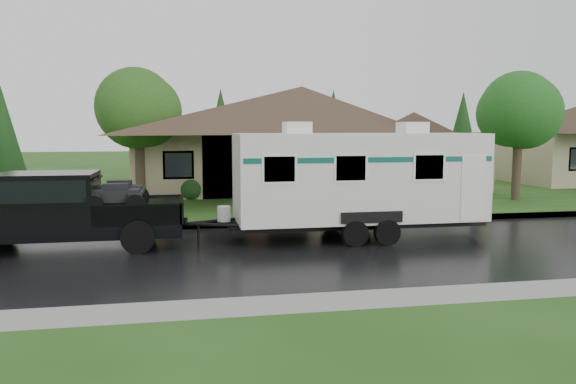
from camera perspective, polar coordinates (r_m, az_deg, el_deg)
The scene contains 10 objects.
ground at distance 18.04m, azimuth 4.47°, elevation -4.47°, with size 140.00×140.00×0.00m, color #235019.
road at distance 16.15m, azimuth 6.33°, elevation -5.76°, with size 140.00×8.00×0.01m, color black.
curb at distance 20.17m, azimuth 2.81°, elevation -3.07°, with size 140.00×0.50×0.15m, color gray.
lawn at distance 32.60m, azimuth -2.40°, elevation 0.59°, with size 140.00×26.00×0.15m, color #235019.
house_main at distance 31.70m, azimuth 2.01°, elevation 6.80°, with size 19.44×10.80×6.90m.
tree_left_green at distance 26.18m, azimuth -14.94°, elevation 8.28°, with size 3.65×3.65×6.04m.
tree_right_green at distance 27.76m, azimuth 22.44°, elevation 7.59°, with size 3.52×3.52×5.83m.
shrub_row at distance 27.35m, azimuth 3.46°, elevation 0.66°, with size 13.60×1.00×1.00m.
pickup_truck at distance 17.20m, azimuth -22.10°, elevation -1.52°, with size 6.54×2.48×2.18m.
travel_trailer at distance 17.61m, azimuth 7.17°, elevation 1.54°, with size 8.06×2.83×3.62m.
Camera 1 is at (-4.63, -17.09, 3.42)m, focal length 35.00 mm.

